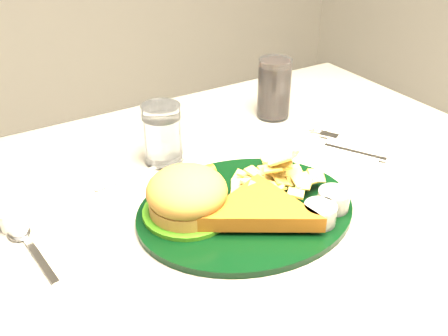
% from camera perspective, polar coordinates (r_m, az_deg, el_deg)
% --- Properties ---
extents(dinner_plate, '(0.38, 0.33, 0.08)m').
position_cam_1_polar(dinner_plate, '(0.77, 2.58, -2.71)').
color(dinner_plate, black).
rests_on(dinner_plate, table).
extents(water_glass, '(0.08, 0.08, 0.11)m').
position_cam_1_polar(water_glass, '(0.90, -7.05, 3.85)').
color(water_glass, silver).
rests_on(water_glass, table).
extents(cola_glass, '(0.08, 0.08, 0.13)m').
position_cam_1_polar(cola_glass, '(1.07, 5.75, 9.01)').
color(cola_glass, black).
rests_on(cola_glass, table).
extents(fork_napkin, '(0.18, 0.19, 0.01)m').
position_cam_1_polar(fork_napkin, '(0.98, 14.33, 1.99)').
color(fork_napkin, silver).
rests_on(fork_napkin, table).
extents(spoon, '(0.06, 0.16, 0.01)m').
position_cam_1_polar(spoon, '(0.74, -20.26, -9.69)').
color(spoon, silver).
rests_on(spoon, table).
extents(ramekin, '(0.06, 0.06, 0.03)m').
position_cam_1_polar(ramekin, '(0.81, -22.74, -5.25)').
color(ramekin, white).
rests_on(ramekin, table).
extents(wrapped_straw, '(0.20, 0.09, 0.01)m').
position_cam_1_polar(wrapped_straw, '(0.89, -9.00, -0.40)').
color(wrapped_straw, white).
rests_on(wrapped_straw, table).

